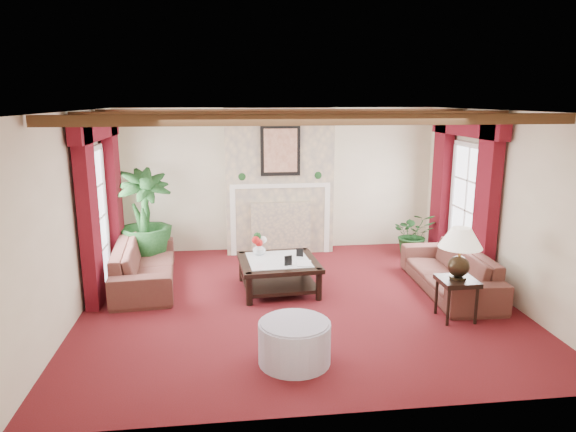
{
  "coord_description": "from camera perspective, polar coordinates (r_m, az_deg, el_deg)",
  "views": [
    {
      "loc": [
        -0.99,
        -6.9,
        2.86
      ],
      "look_at": [
        -0.1,
        0.4,
        1.18
      ],
      "focal_mm": 32.0,
      "sensor_mm": 36.0,
      "label": 1
    }
  ],
  "objects": [
    {
      "name": "floor",
      "position": [
        7.53,
        1.12,
        -9.42
      ],
      "size": [
        6.0,
        6.0,
        0.0
      ],
      "primitive_type": "plane",
      "color": "#4F0F0E",
      "rests_on": "ground"
    },
    {
      "name": "ceiling",
      "position": [
        6.97,
        1.22,
        11.59
      ],
      "size": [
        6.0,
        6.0,
        0.0
      ],
      "primitive_type": "plane",
      "rotation": [
        3.14,
        0.0,
        0.0
      ],
      "color": "white",
      "rests_on": "floor"
    },
    {
      "name": "back_wall",
      "position": [
        9.81,
        -1.1,
        4.05
      ],
      "size": [
        6.0,
        0.02,
        2.7
      ],
      "primitive_type": "cube",
      "color": "beige",
      "rests_on": "ground"
    },
    {
      "name": "left_wall",
      "position": [
        7.34,
        -22.7,
        0.02
      ],
      "size": [
        0.02,
        5.5,
        2.7
      ],
      "primitive_type": "cube",
      "color": "beige",
      "rests_on": "ground"
    },
    {
      "name": "right_wall",
      "position": [
        8.11,
        22.66,
        1.17
      ],
      "size": [
        0.02,
        5.5,
        2.7
      ],
      "primitive_type": "cube",
      "color": "beige",
      "rests_on": "ground"
    },
    {
      "name": "ceiling_beams",
      "position": [
        6.97,
        1.21,
        11.1
      ],
      "size": [
        6.0,
        3.0,
        0.12
      ],
      "primitive_type": null,
      "color": "#3E2813",
      "rests_on": "ceiling"
    },
    {
      "name": "fireplace",
      "position": [
        9.5,
        -1.01,
        11.94
      ],
      "size": [
        2.0,
        0.52,
        2.7
      ],
      "primitive_type": null,
      "color": "tan",
      "rests_on": "ground"
    },
    {
      "name": "french_door_left",
      "position": [
        8.17,
        -21.12,
        6.93
      ],
      "size": [
        0.1,
        1.1,
        2.16
      ],
      "primitive_type": null,
      "color": "white",
      "rests_on": "ground"
    },
    {
      "name": "french_door_right",
      "position": [
        8.86,
        19.77,
        7.43
      ],
      "size": [
        0.1,
        1.1,
        2.16
      ],
      "primitive_type": null,
      "color": "white",
      "rests_on": "ground"
    },
    {
      "name": "curtains_left",
      "position": [
        8.12,
        -20.6,
        9.91
      ],
      "size": [
        0.2,
        2.4,
        2.55
      ],
      "primitive_type": null,
      "color": "#530B17",
      "rests_on": "ground"
    },
    {
      "name": "curtains_right",
      "position": [
        8.79,
        19.33,
        10.17
      ],
      "size": [
        0.2,
        2.4,
        2.55
      ],
      "primitive_type": null,
      "color": "#530B17",
      "rests_on": "ground"
    },
    {
      "name": "sofa_left",
      "position": [
        8.36,
        -15.69,
        -4.42
      ],
      "size": [
        2.36,
        1.04,
        0.88
      ],
      "primitive_type": "imported",
      "rotation": [
        0.0,
        0.0,
        1.66
      ],
      "color": "#3C101B",
      "rests_on": "ground"
    },
    {
      "name": "sofa_right",
      "position": [
        8.17,
        17.61,
        -5.05
      ],
      "size": [
        2.23,
        0.79,
        0.86
      ],
      "primitive_type": "imported",
      "rotation": [
        0.0,
        0.0,
        -1.61
      ],
      "color": "#3C101B",
      "rests_on": "ground"
    },
    {
      "name": "potted_palm",
      "position": [
        9.29,
        -15.57,
        -2.47
      ],
      "size": [
        2.14,
        2.36,
        0.95
      ],
      "primitive_type": "imported",
      "rotation": [
        0.0,
        0.0,
        0.4
      ],
      "color": "black",
      "rests_on": "ground"
    },
    {
      "name": "small_plant",
      "position": [
        9.78,
        13.74,
        -2.48
      ],
      "size": [
        1.01,
        1.07,
        0.66
      ],
      "primitive_type": "imported",
      "rotation": [
        0.0,
        0.0,
        -0.15
      ],
      "color": "black",
      "rests_on": "ground"
    },
    {
      "name": "coffee_table",
      "position": [
        7.86,
        -1.07,
        -6.58
      ],
      "size": [
        1.24,
        1.24,
        0.48
      ],
      "primitive_type": null,
      "rotation": [
        0.0,
        0.0,
        0.07
      ],
      "color": "black",
      "rests_on": "ground"
    },
    {
      "name": "side_table",
      "position": [
        7.21,
        18.17,
        -8.74
      ],
      "size": [
        0.5,
        0.5,
        0.56
      ],
      "primitive_type": null,
      "rotation": [
        0.0,
        0.0,
        -0.05
      ],
      "color": "black",
      "rests_on": "ground"
    },
    {
      "name": "ottoman",
      "position": [
        5.82,
        0.72,
        -13.89
      ],
      "size": [
        0.8,
        0.8,
        0.47
      ],
      "primitive_type": "cylinder",
      "color": "#A9A5BB",
      "rests_on": "ground"
    },
    {
      "name": "table_lamp",
      "position": [
        7.01,
        18.53,
        -3.9
      ],
      "size": [
        0.56,
        0.56,
        0.71
      ],
      "primitive_type": null,
      "color": "black",
      "rests_on": "side_table"
    },
    {
      "name": "flower_vase",
      "position": [
        8.02,
        -3.23,
        -3.66
      ],
      "size": [
        0.35,
        0.35,
        0.2
      ],
      "primitive_type": "imported",
      "rotation": [
        0.0,
        0.0,
        -0.4
      ],
      "color": "silver",
      "rests_on": "coffee_table"
    },
    {
      "name": "book",
      "position": [
        7.55,
        1.02,
        -4.36
      ],
      "size": [
        0.22,
        0.08,
        0.29
      ],
      "primitive_type": "imported",
      "rotation": [
        0.0,
        0.0,
        -0.13
      ],
      "color": "black",
      "rests_on": "coffee_table"
    },
    {
      "name": "photo_frame_a",
      "position": [
        7.5,
        0.02,
        -5.01
      ],
      "size": [
        0.12,
        0.06,
        0.16
      ],
      "primitive_type": null,
      "rotation": [
        0.0,
        0.0,
        0.34
      ],
      "color": "black",
      "rests_on": "coffee_table"
    },
    {
      "name": "photo_frame_b",
      "position": [
        7.91,
        1.32,
        -4.1
      ],
      "size": [
        0.11,
        0.06,
        0.14
      ],
      "primitive_type": null,
      "rotation": [
        0.0,
        0.0,
        -0.37
      ],
      "color": "black",
      "rests_on": "coffee_table"
    }
  ]
}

